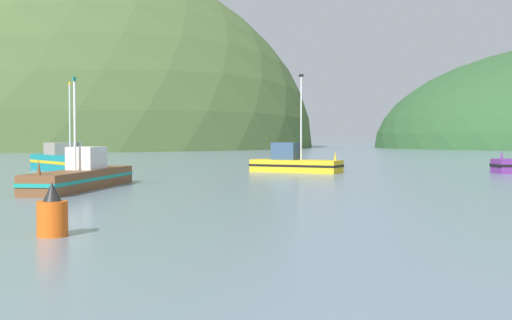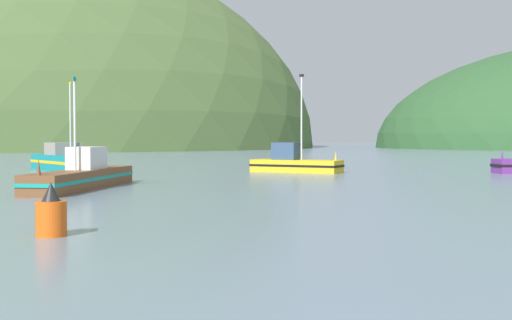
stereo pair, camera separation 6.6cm
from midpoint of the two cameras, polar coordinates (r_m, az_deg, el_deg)
hill_mid_left at (r=254.21m, az=-15.00°, el=1.36°), size 95.33×76.27×69.66m
fishing_boat_yellow at (r=48.32m, az=3.44°, el=-0.26°), size 7.05×4.80×7.25m
fishing_boat_teal at (r=52.43m, az=-16.36°, el=-0.06°), size 7.59×8.42×6.82m
fishing_boat_brown at (r=34.10m, az=-14.92°, el=-1.35°), size 2.85×10.51×5.58m
channel_buoy at (r=17.95m, az=-17.45°, el=-4.57°), size 0.80×0.80×1.43m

